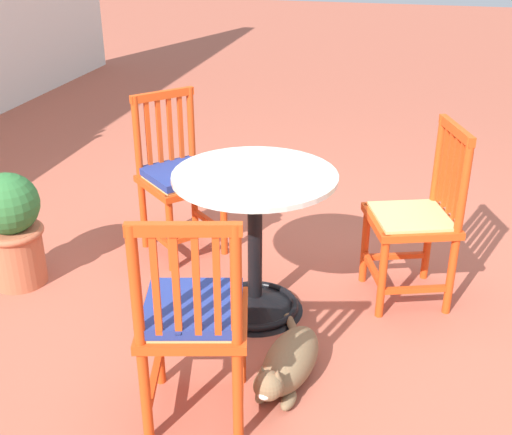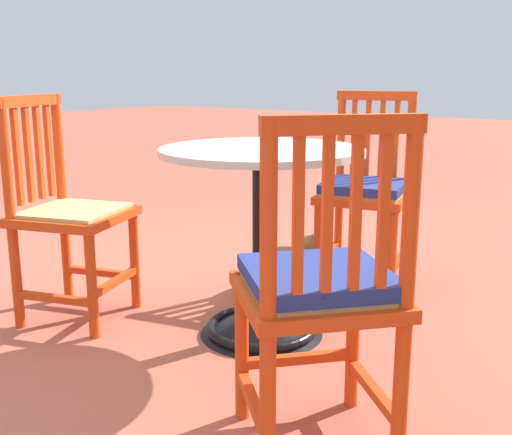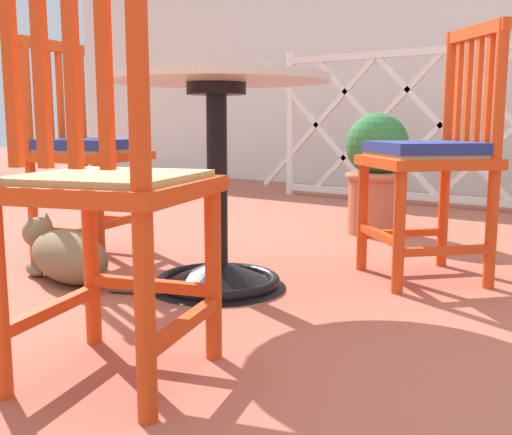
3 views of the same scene
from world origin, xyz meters
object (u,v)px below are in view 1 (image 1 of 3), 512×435
object	(u,v)px
tabby_cat	(287,365)
terracotta_planter	(12,227)
orange_chair_at_corner	(193,319)
orange_chair_facing_out	(179,178)
orange_chair_by_planter	(416,220)
cafe_table	(255,260)

from	to	relation	value
tabby_cat	terracotta_planter	size ratio (longest dim) A/B	1.20
orange_chair_at_corner	orange_chair_facing_out	world-z (taller)	same
orange_chair_by_planter	orange_chair_facing_out	bearing A→B (deg)	80.77
orange_chair_facing_out	tabby_cat	distance (m)	1.38
orange_chair_at_corner	tabby_cat	distance (m)	0.54
orange_chair_facing_out	tabby_cat	xyz separation A→B (m)	(-1.04, -0.83, -0.35)
tabby_cat	cafe_table	bearing A→B (deg)	27.34
cafe_table	tabby_cat	bearing A→B (deg)	-152.66
cafe_table	terracotta_planter	world-z (taller)	cafe_table
cafe_table	orange_chair_by_planter	world-z (taller)	orange_chair_by_planter
orange_chair_facing_out	terracotta_planter	bearing A→B (deg)	128.32
tabby_cat	terracotta_planter	world-z (taller)	terracotta_planter
orange_chair_by_planter	terracotta_planter	size ratio (longest dim) A/B	1.47
orange_chair_at_corner	orange_chair_by_planter	distance (m)	1.34
orange_chair_at_corner	orange_chair_by_planter	size ratio (longest dim) A/B	1.00
orange_chair_by_planter	tabby_cat	bearing A→B (deg)	150.27
tabby_cat	terracotta_planter	xyz separation A→B (m)	(0.47, 1.55, 0.23)
orange_chair_by_planter	terracotta_planter	world-z (taller)	orange_chair_by_planter
tabby_cat	terracotta_planter	distance (m)	1.64
orange_chair_at_corner	orange_chair_by_planter	bearing A→B (deg)	-35.67
orange_chair_by_planter	orange_chair_at_corner	bearing A→B (deg)	144.33
tabby_cat	terracotta_planter	bearing A→B (deg)	72.99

